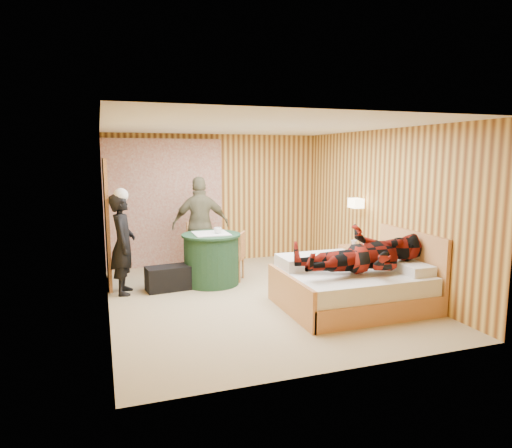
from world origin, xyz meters
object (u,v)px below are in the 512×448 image
object	(u,v)px
man_at_table	(201,225)
man_on_bed	(365,243)
nightstand	(357,263)
wall_lamp	(356,203)
chair_near	(237,252)
bed	(353,286)
woman_standing	(123,244)
chair_far	(200,243)
duffel_bag	(168,278)
round_table	(211,258)

from	to	relation	value
man_at_table	man_on_bed	size ratio (longest dim) A/B	0.97
nightstand	man_on_bed	xyz separation A→B (m)	(-0.73, -1.34, 0.64)
wall_lamp	man_on_bed	size ratio (longest dim) A/B	0.15
chair_near	wall_lamp	bearing A→B (deg)	103.39
wall_lamp	bed	size ratio (longest dim) A/B	0.13
woman_standing	man_at_table	size ratio (longest dim) A/B	0.89
woman_standing	man_at_table	xyz separation A→B (m)	(1.38, 0.87, 0.10)
chair_far	woman_standing	distance (m)	1.60
chair_near	man_on_bed	bearing A→B (deg)	58.46
chair_near	woman_standing	distance (m)	1.86
nightstand	chair_far	size ratio (longest dim) A/B	0.65
chair_near	duffel_bag	size ratio (longest dim) A/B	1.24
duffel_bag	man_at_table	xyz separation A→B (m)	(0.73, 0.91, 0.67)
bed	man_on_bed	bearing A→B (deg)	-84.58
chair_far	duffel_bag	world-z (taller)	chair_far
chair_near	man_on_bed	distance (m)	2.40
chair_far	man_on_bed	size ratio (longest dim) A/B	0.53
bed	chair_near	distance (m)	2.16
nightstand	chair_near	bearing A→B (deg)	159.36
nightstand	woman_standing	xyz separation A→B (m)	(-3.73, 0.56, 0.46)
chair_far	man_at_table	world-z (taller)	man_at_table
round_table	man_on_bed	world-z (taller)	man_on_bed
wall_lamp	chair_near	world-z (taller)	wall_lamp
round_table	duffel_bag	xyz separation A→B (m)	(-0.73, -0.11, -0.24)
round_table	man_at_table	distance (m)	0.91
man_at_table	woman_standing	bearing A→B (deg)	36.63
duffel_bag	round_table	bearing A→B (deg)	2.10
wall_lamp	chair_far	bearing A→B (deg)	153.58
wall_lamp	man_at_table	bearing A→B (deg)	152.34
bed	duffel_bag	distance (m)	2.84
bed	chair_near	xyz separation A→B (m)	(-1.14, 1.83, 0.18)
chair_near	man_on_bed	size ratio (longest dim) A/B	0.47
nightstand	round_table	xyz separation A→B (m)	(-2.35, 0.63, 0.12)
wall_lamp	bed	bearing A→B (deg)	-121.66
wall_lamp	woman_standing	bearing A→B (deg)	174.22
nightstand	duffel_bag	world-z (taller)	nightstand
round_table	chair_far	size ratio (longest dim) A/B	1.03
woman_standing	man_at_table	bearing A→B (deg)	-49.89
round_table	chair_far	xyz separation A→B (m)	(-0.02, 0.74, 0.11)
round_table	duffel_bag	world-z (taller)	round_table
nightstand	chair_near	world-z (taller)	chair_near
round_table	duffel_bag	bearing A→B (deg)	-171.16
wall_lamp	chair_far	xyz separation A→B (m)	(-2.41, 1.20, -0.76)
chair_far	wall_lamp	bearing A→B (deg)	-41.96
chair_near	man_on_bed	xyz separation A→B (m)	(1.16, -2.05, 0.46)
chair_far	duffel_bag	size ratio (longest dim) A/B	1.40
wall_lamp	woman_standing	size ratio (longest dim) A/B	0.17
wall_lamp	bed	world-z (taller)	wall_lamp
duffel_bag	man_on_bed	xyz separation A→B (m)	(2.35, -1.86, 0.75)
chair_far	man_on_bed	bearing A→B (deg)	-74.38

